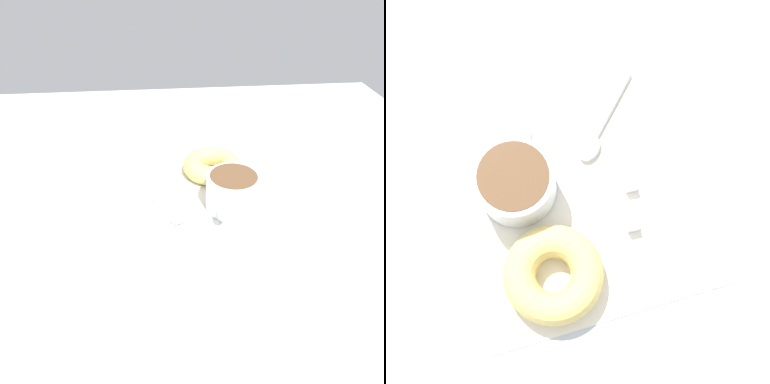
# 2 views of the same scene
# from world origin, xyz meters

# --- Properties ---
(ground_plane) EXTENTS (1.20, 1.20, 0.02)m
(ground_plane) POSITION_xyz_m (0.00, 0.00, -0.01)
(ground_plane) COLOR #B2BCC6
(napkin) EXTENTS (0.32, 0.32, 0.00)m
(napkin) POSITION_xyz_m (-0.02, -0.00, 0.00)
(napkin) COLOR white
(napkin) RESTS_ON ground_plane
(coffee_cup) EXTENTS (0.09, 0.12, 0.07)m
(coffee_cup) POSITION_xyz_m (0.05, -0.03, 0.04)
(coffee_cup) COLOR silver
(coffee_cup) RESTS_ON napkin
(donut) EXTENTS (0.12, 0.12, 0.04)m
(donut) POSITION_xyz_m (0.03, 0.09, 0.02)
(donut) COLOR #E5C66B
(donut) RESTS_ON napkin
(spoon) EXTENTS (0.10, 0.11, 0.01)m
(spoon) POSITION_xyz_m (-0.06, -0.07, 0.01)
(spoon) COLOR #B7B2A8
(spoon) RESTS_ON napkin
(sugar_cube) EXTENTS (0.01, 0.01, 0.01)m
(sugar_cube) POSITION_xyz_m (-0.08, 0.00, 0.01)
(sugar_cube) COLOR white
(sugar_cube) RESTS_ON napkin
(sugar_cube_extra) EXTENTS (0.01, 0.01, 0.01)m
(sugar_cube_extra) POSITION_xyz_m (-0.08, 0.05, 0.01)
(sugar_cube_extra) COLOR white
(sugar_cube_extra) RESTS_ON napkin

